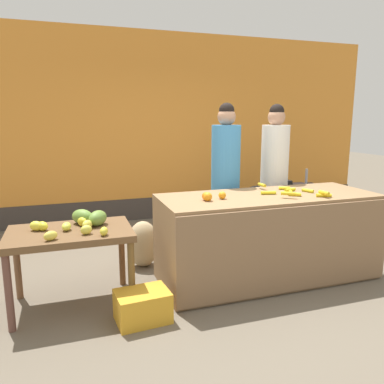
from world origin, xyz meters
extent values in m
plane|color=#665B4C|center=(0.00, 0.00, 0.00)|extent=(24.00, 24.00, 0.00)
cube|color=orange|center=(0.00, 2.86, 1.52)|extent=(7.67, 0.20, 3.04)
cube|color=#3F3833|center=(0.00, 2.75, 0.18)|extent=(7.67, 0.04, 0.36)
cube|color=olive|center=(0.44, 0.00, 0.45)|extent=(2.28, 0.86, 0.90)
cube|color=#866547|center=(0.44, -0.45, 0.45)|extent=(2.28, 0.03, 0.84)
cube|color=brown|center=(-1.54, 0.00, 0.68)|extent=(1.07, 0.69, 0.06)
cylinder|color=brown|center=(-2.03, -0.30, 0.33)|extent=(0.06, 0.06, 0.65)
cylinder|color=brown|center=(-1.06, -0.30, 0.33)|extent=(0.06, 0.06, 0.65)
cylinder|color=brown|center=(-2.03, 0.30, 0.33)|extent=(0.06, 0.06, 0.65)
cylinder|color=brown|center=(-1.06, 0.30, 0.33)|extent=(0.06, 0.06, 0.65)
cylinder|color=yellow|center=(0.74, 0.08, 0.92)|extent=(0.14, 0.07, 0.04)
cylinder|color=gold|center=(0.90, -0.28, 0.92)|extent=(0.15, 0.10, 0.04)
cylinder|color=yellow|center=(0.44, 0.01, 0.92)|extent=(0.16, 0.07, 0.04)
cylinder|color=gold|center=(0.65, -0.15, 0.92)|extent=(0.13, 0.10, 0.04)
cylinder|color=gold|center=(0.90, -0.02, 0.92)|extent=(0.08, 0.13, 0.04)
cylinder|color=gold|center=(0.67, -0.06, 0.92)|extent=(0.09, 0.14, 0.04)
cylinder|color=yellow|center=(0.74, 0.19, 0.92)|extent=(0.13, 0.09, 0.04)
cylinder|color=gold|center=(0.53, -0.22, 0.95)|extent=(0.14, 0.12, 0.04)
cylinder|color=gold|center=(0.52, 0.29, 0.95)|extent=(0.05, 0.12, 0.04)
cylinder|color=yellow|center=(0.89, -0.30, 0.95)|extent=(0.05, 0.13, 0.04)
sphere|color=orange|center=(-0.27, -0.08, 0.95)|extent=(0.09, 0.09, 0.09)
sphere|color=orange|center=(-0.27, -0.04, 0.94)|extent=(0.08, 0.08, 0.08)
sphere|color=orange|center=(-0.10, -0.04, 0.94)|extent=(0.07, 0.07, 0.07)
ellipsoid|color=#D2CA46|center=(-1.41, -0.17, 0.75)|extent=(0.12, 0.10, 0.08)
ellipsoid|color=gold|center=(-1.27, -0.25, 0.75)|extent=(0.09, 0.11, 0.07)
ellipsoid|color=yellow|center=(-1.82, 0.08, 0.76)|extent=(0.14, 0.14, 0.09)
ellipsoid|color=#D7DC46|center=(-1.57, 0.00, 0.75)|extent=(0.10, 0.13, 0.07)
ellipsoid|color=#D7CD45|center=(-1.39, -0.03, 0.76)|extent=(0.12, 0.13, 0.09)
ellipsoid|color=yellow|center=(-1.77, 0.07, 0.75)|extent=(0.13, 0.14, 0.08)
ellipsoid|color=#DCCA46|center=(-1.69, -0.24, 0.75)|extent=(0.13, 0.11, 0.08)
ellipsoid|color=yellow|center=(-1.43, 0.10, 0.75)|extent=(0.12, 0.13, 0.08)
ellipsoid|color=olive|center=(-1.42, 0.17, 0.78)|extent=(0.26, 0.25, 0.14)
ellipsoid|color=olive|center=(-1.29, 0.08, 0.78)|extent=(0.24, 0.26, 0.14)
cylinder|color=#33333D|center=(0.24, 0.68, 0.36)|extent=(0.29, 0.29, 0.72)
cylinder|color=#3F8CCC|center=(0.24, 0.68, 1.16)|extent=(0.34, 0.34, 0.88)
sphere|color=tan|center=(0.24, 0.68, 1.70)|extent=(0.21, 0.21, 0.21)
sphere|color=black|center=(0.24, 0.68, 1.77)|extent=(0.18, 0.18, 0.18)
cylinder|color=#33333D|center=(0.92, 0.72, 0.36)|extent=(0.29, 0.29, 0.72)
cylinder|color=white|center=(0.92, 0.72, 1.16)|extent=(0.34, 0.34, 0.88)
sphere|color=tan|center=(0.92, 0.72, 1.70)|extent=(0.21, 0.21, 0.21)
sphere|color=black|center=(0.92, 0.72, 1.76)|extent=(0.18, 0.18, 0.18)
torus|color=black|center=(2.20, 1.77, 0.33)|extent=(0.65, 0.09, 0.65)
torus|color=black|center=(1.25, 1.77, 0.33)|extent=(0.65, 0.09, 0.65)
cube|color=black|center=(1.73, 1.77, 0.51)|extent=(0.80, 0.18, 0.28)
cube|color=black|center=(1.63, 1.77, 0.67)|extent=(0.44, 0.16, 0.08)
cylinder|color=gray|center=(2.15, 1.77, 0.68)|extent=(0.04, 0.04, 0.40)
cube|color=gold|center=(-1.00, -0.47, 0.13)|extent=(0.47, 0.36, 0.26)
ellipsoid|color=tan|center=(-0.76, 0.71, 0.27)|extent=(0.37, 0.32, 0.54)
camera|label=1|loc=(-1.53, -3.38, 1.69)|focal=35.30mm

